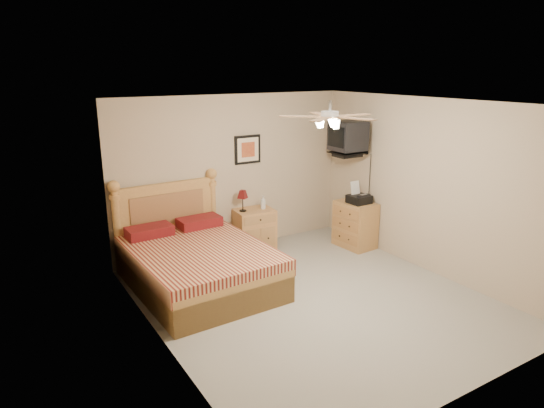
# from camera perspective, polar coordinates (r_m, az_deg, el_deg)

# --- Properties ---
(floor) EXTENTS (4.50, 4.50, 0.00)m
(floor) POSITION_cam_1_polar(r_m,az_deg,el_deg) (6.41, 4.99, -11.13)
(floor) COLOR gray
(floor) RESTS_ON ground
(ceiling) EXTENTS (4.00, 4.50, 0.04)m
(ceiling) POSITION_cam_1_polar(r_m,az_deg,el_deg) (5.73, 5.59, 11.75)
(ceiling) COLOR white
(ceiling) RESTS_ON ground
(wall_back) EXTENTS (4.00, 0.04, 2.50)m
(wall_back) POSITION_cam_1_polar(r_m,az_deg,el_deg) (7.81, -4.66, 3.58)
(wall_back) COLOR tan
(wall_back) RESTS_ON ground
(wall_front) EXTENTS (4.00, 0.04, 2.50)m
(wall_front) POSITION_cam_1_polar(r_m,az_deg,el_deg) (4.47, 22.93, -7.17)
(wall_front) COLOR tan
(wall_front) RESTS_ON ground
(wall_left) EXTENTS (0.04, 4.50, 2.50)m
(wall_left) POSITION_cam_1_polar(r_m,az_deg,el_deg) (5.06, -13.23, -3.64)
(wall_left) COLOR tan
(wall_left) RESTS_ON ground
(wall_right) EXTENTS (0.04, 4.50, 2.50)m
(wall_right) POSITION_cam_1_polar(r_m,az_deg,el_deg) (7.29, 17.97, 1.97)
(wall_right) COLOR tan
(wall_right) RESTS_ON ground
(bed) EXTENTS (1.70, 2.20, 1.39)m
(bed) POSITION_cam_1_polar(r_m,az_deg,el_deg) (6.53, -8.69, -4.11)
(bed) COLOR #B27945
(bed) RESTS_ON ground
(nightstand) EXTENTS (0.66, 0.52, 0.67)m
(nightstand) POSITION_cam_1_polar(r_m,az_deg,el_deg) (7.96, -2.10, -2.98)
(nightstand) COLOR tan
(nightstand) RESTS_ON ground
(table_lamp) EXTENTS (0.22, 0.22, 0.35)m
(table_lamp) POSITION_cam_1_polar(r_m,az_deg,el_deg) (7.74, -3.47, 0.39)
(table_lamp) COLOR #581112
(table_lamp) RESTS_ON nightstand
(lotion_bottle) EXTENTS (0.09, 0.09, 0.22)m
(lotion_bottle) POSITION_cam_1_polar(r_m,az_deg,el_deg) (7.88, -1.05, 0.21)
(lotion_bottle) COLOR silver
(lotion_bottle) RESTS_ON nightstand
(framed_picture) EXTENTS (0.46, 0.04, 0.46)m
(framed_picture) POSITION_cam_1_polar(r_m,az_deg,el_deg) (7.85, -2.89, 6.42)
(framed_picture) COLOR black
(framed_picture) RESTS_ON wall_back
(dresser) EXTENTS (0.49, 0.68, 0.76)m
(dresser) POSITION_cam_1_polar(r_m,az_deg,el_deg) (8.16, 9.75, -2.39)
(dresser) COLOR #A36E44
(dresser) RESTS_ON ground
(fax_machine) EXTENTS (0.34, 0.36, 0.35)m
(fax_machine) POSITION_cam_1_polar(r_m,az_deg,el_deg) (7.97, 10.24, 1.31)
(fax_machine) COLOR black
(fax_machine) RESTS_ON dresser
(magazine_lower) EXTENTS (0.27, 0.32, 0.03)m
(magazine_lower) POSITION_cam_1_polar(r_m,az_deg,el_deg) (8.18, 8.96, 0.57)
(magazine_lower) COLOR beige
(magazine_lower) RESTS_ON dresser
(magazine_upper) EXTENTS (0.24, 0.31, 0.02)m
(magazine_upper) POSITION_cam_1_polar(r_m,az_deg,el_deg) (8.19, 9.14, 0.77)
(magazine_upper) COLOR gray
(magazine_upper) RESTS_ON magazine_lower
(wall_tv) EXTENTS (0.56, 0.46, 0.58)m
(wall_tv) POSITION_cam_1_polar(r_m,az_deg,el_deg) (7.94, 9.76, 7.71)
(wall_tv) COLOR black
(wall_tv) RESTS_ON wall_right
(ceiling_fan) EXTENTS (1.14, 1.14, 0.28)m
(ceiling_fan) POSITION_cam_1_polar(r_m,az_deg,el_deg) (5.59, 6.81, 10.17)
(ceiling_fan) COLOR white
(ceiling_fan) RESTS_ON ceiling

